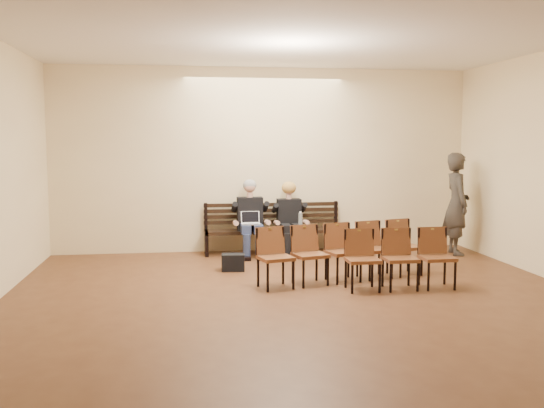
{
  "coord_description": "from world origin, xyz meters",
  "views": [
    {
      "loc": [
        -1.52,
        -6.55,
        2.12
      ],
      "look_at": [
        0.02,
        4.05,
        1.0
      ],
      "focal_mm": 40.0,
      "sensor_mm": 36.0,
      "label": 1
    }
  ],
  "objects_px": {
    "water_bottle": "(300,225)",
    "seated_woman": "(290,220)",
    "chair_row_back": "(400,259)",
    "bag": "(233,262)",
    "bench": "(273,241)",
    "laptop": "(251,226)",
    "chair_row_front": "(343,252)",
    "passerby": "(457,196)",
    "seated_man": "(250,217)"
  },
  "relations": [
    {
      "from": "water_bottle",
      "to": "seated_woman",
      "type": "bearing_deg",
      "value": 119.39
    },
    {
      "from": "seated_woman",
      "to": "chair_row_back",
      "type": "xyz_separation_m",
      "value": [
        1.1,
        -2.91,
        -0.2
      ]
    },
    {
      "from": "seated_woman",
      "to": "bag",
      "type": "bearing_deg",
      "value": -131.3
    },
    {
      "from": "chair_row_back",
      "to": "water_bottle",
      "type": "bearing_deg",
      "value": 110.21
    },
    {
      "from": "bench",
      "to": "laptop",
      "type": "bearing_deg",
      "value": -144.61
    },
    {
      "from": "laptop",
      "to": "chair_row_front",
      "type": "bearing_deg",
      "value": -64.36
    },
    {
      "from": "chair_row_back",
      "to": "bag",
      "type": "bearing_deg",
      "value": 145.74
    },
    {
      "from": "chair_row_front",
      "to": "laptop",
      "type": "bearing_deg",
      "value": 104.12
    },
    {
      "from": "chair_row_front",
      "to": "chair_row_back",
      "type": "xyz_separation_m",
      "value": [
        0.68,
        -0.6,
        -0.0
      ]
    },
    {
      "from": "passerby",
      "to": "chair_row_front",
      "type": "distance_m",
      "value": 3.29
    },
    {
      "from": "bag",
      "to": "bench",
      "type": "bearing_deg",
      "value": 58.88
    },
    {
      "from": "bench",
      "to": "chair_row_back",
      "type": "height_order",
      "value": "chair_row_back"
    },
    {
      "from": "water_bottle",
      "to": "chair_row_front",
      "type": "height_order",
      "value": "chair_row_front"
    },
    {
      "from": "water_bottle",
      "to": "chair_row_back",
      "type": "bearing_deg",
      "value": -70.31
    },
    {
      "from": "seated_man",
      "to": "passerby",
      "type": "distance_m",
      "value": 3.86
    },
    {
      "from": "seated_man",
      "to": "laptop",
      "type": "distance_m",
      "value": 0.24
    },
    {
      "from": "water_bottle",
      "to": "chair_row_front",
      "type": "bearing_deg",
      "value": -82.53
    },
    {
      "from": "seated_woman",
      "to": "chair_row_back",
      "type": "height_order",
      "value": "seated_woman"
    },
    {
      "from": "passerby",
      "to": "seated_man",
      "type": "bearing_deg",
      "value": 89.57
    },
    {
      "from": "laptop",
      "to": "chair_row_back",
      "type": "relative_size",
      "value": 0.22
    },
    {
      "from": "water_bottle",
      "to": "passerby",
      "type": "height_order",
      "value": "passerby"
    },
    {
      "from": "bench",
      "to": "laptop",
      "type": "distance_m",
      "value": 0.66
    },
    {
      "from": "seated_man",
      "to": "water_bottle",
      "type": "height_order",
      "value": "seated_man"
    },
    {
      "from": "bag",
      "to": "seated_woman",
      "type": "bearing_deg",
      "value": 48.7
    },
    {
      "from": "laptop",
      "to": "passerby",
      "type": "bearing_deg",
      "value": -7.59
    },
    {
      "from": "bag",
      "to": "chair_row_front",
      "type": "height_order",
      "value": "chair_row_front"
    },
    {
      "from": "chair_row_front",
      "to": "chair_row_back",
      "type": "distance_m",
      "value": 0.91
    },
    {
      "from": "passerby",
      "to": "seated_woman",
      "type": "bearing_deg",
      "value": 87.87
    },
    {
      "from": "seated_man",
      "to": "seated_woman",
      "type": "xyz_separation_m",
      "value": [
        0.74,
        0.0,
        -0.07
      ]
    },
    {
      "from": "bag",
      "to": "chair_row_back",
      "type": "xyz_separation_m",
      "value": [
        2.27,
        -1.58,
        0.3
      ]
    },
    {
      "from": "laptop",
      "to": "passerby",
      "type": "relative_size",
      "value": 0.16
    },
    {
      "from": "water_bottle",
      "to": "bag",
      "type": "distance_m",
      "value": 1.75
    },
    {
      "from": "seated_woman",
      "to": "chair_row_front",
      "type": "distance_m",
      "value": 2.35
    },
    {
      "from": "laptop",
      "to": "passerby",
      "type": "height_order",
      "value": "passerby"
    },
    {
      "from": "laptop",
      "to": "bag",
      "type": "height_order",
      "value": "laptop"
    },
    {
      "from": "laptop",
      "to": "chair_row_back",
      "type": "distance_m",
      "value": 3.28
    },
    {
      "from": "passerby",
      "to": "laptop",
      "type": "bearing_deg",
      "value": 92.63
    },
    {
      "from": "bench",
      "to": "water_bottle",
      "type": "xyz_separation_m",
      "value": [
        0.45,
        -0.39,
        0.35
      ]
    },
    {
      "from": "bag",
      "to": "seated_man",
      "type": "bearing_deg",
      "value": 72.09
    },
    {
      "from": "seated_man",
      "to": "laptop",
      "type": "relative_size",
      "value": 4.11
    },
    {
      "from": "passerby",
      "to": "chair_row_back",
      "type": "bearing_deg",
      "value": 147.62
    },
    {
      "from": "seated_man",
      "to": "seated_woman",
      "type": "relative_size",
      "value": 1.11
    },
    {
      "from": "water_bottle",
      "to": "seated_man",
      "type": "bearing_deg",
      "value": 163.21
    },
    {
      "from": "laptop",
      "to": "bag",
      "type": "distance_m",
      "value": 1.28
    },
    {
      "from": "bench",
      "to": "chair_row_front",
      "type": "height_order",
      "value": "chair_row_front"
    },
    {
      "from": "seated_woman",
      "to": "laptop",
      "type": "relative_size",
      "value": 3.71
    },
    {
      "from": "bag",
      "to": "passerby",
      "type": "distance_m",
      "value": 4.44
    },
    {
      "from": "seated_man",
      "to": "bag",
      "type": "xyz_separation_m",
      "value": [
        -0.43,
        -1.33,
        -0.57
      ]
    },
    {
      "from": "laptop",
      "to": "water_bottle",
      "type": "distance_m",
      "value": 0.91
    },
    {
      "from": "bench",
      "to": "bag",
      "type": "relative_size",
      "value": 6.99
    }
  ]
}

